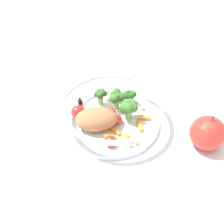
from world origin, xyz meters
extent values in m
plane|color=white|center=(0.00, 0.00, 0.00)|extent=(2.40, 2.40, 0.00)
cylinder|color=white|center=(-0.01, 0.00, 0.01)|extent=(0.23, 0.23, 0.01)
torus|color=white|center=(-0.01, 0.00, 0.06)|extent=(0.24, 0.24, 0.01)
ellipsoid|color=#9E663D|center=(-0.01, 0.04, 0.04)|extent=(0.11, 0.12, 0.05)
cylinder|color=#8EB766|center=(0.05, -0.01, 0.02)|extent=(0.01, 0.01, 0.03)
sphere|color=#2D6023|center=(0.06, -0.01, 0.05)|extent=(0.02, 0.02, 0.02)
sphere|color=#2D6023|center=(0.06, -0.01, 0.05)|extent=(0.01, 0.01, 0.01)
sphere|color=#2D6023|center=(0.05, -0.01, 0.05)|extent=(0.02, 0.02, 0.02)
sphere|color=#2D6023|center=(0.04, -0.01, 0.05)|extent=(0.02, 0.02, 0.02)
sphere|color=#2D6023|center=(0.04, -0.01, 0.05)|extent=(0.02, 0.02, 0.02)
sphere|color=#2D6023|center=(0.05, -0.02, 0.05)|extent=(0.02, 0.02, 0.02)
sphere|color=#2D6023|center=(0.05, -0.02, 0.05)|extent=(0.01, 0.01, 0.01)
sphere|color=#2D6023|center=(0.06, -0.02, 0.05)|extent=(0.01, 0.01, 0.01)
cylinder|color=#8EB766|center=(0.00, -0.07, 0.02)|extent=(0.01, 0.01, 0.02)
sphere|color=#23561E|center=(0.01, -0.07, 0.04)|extent=(0.02, 0.02, 0.02)
sphere|color=#23561E|center=(0.01, -0.07, 0.04)|extent=(0.02, 0.02, 0.02)
sphere|color=#23561E|center=(0.00, -0.07, 0.04)|extent=(0.01, 0.01, 0.01)
sphere|color=#23561E|center=(0.00, -0.07, 0.04)|extent=(0.02, 0.02, 0.02)
sphere|color=#23561E|center=(0.00, -0.08, 0.04)|extent=(0.02, 0.02, 0.02)
sphere|color=#23561E|center=(0.01, -0.08, 0.04)|extent=(0.02, 0.02, 0.02)
cylinder|color=#7FAD5B|center=(-0.04, -0.03, 0.03)|extent=(0.02, 0.02, 0.03)
sphere|color=#386B28|center=(-0.03, -0.03, 0.05)|extent=(0.03, 0.03, 0.03)
sphere|color=#386B28|center=(-0.03, -0.03, 0.05)|extent=(0.02, 0.02, 0.02)
sphere|color=#386B28|center=(-0.03, -0.02, 0.05)|extent=(0.03, 0.03, 0.03)
sphere|color=#386B28|center=(-0.04, -0.02, 0.06)|extent=(0.03, 0.03, 0.03)
sphere|color=#386B28|center=(-0.05, -0.03, 0.05)|extent=(0.02, 0.02, 0.02)
sphere|color=#386B28|center=(-0.04, -0.04, 0.05)|extent=(0.02, 0.02, 0.02)
sphere|color=#386B28|center=(-0.04, -0.04, 0.05)|extent=(0.03, 0.03, 0.03)
sphere|color=#386B28|center=(-0.03, -0.04, 0.05)|extent=(0.03, 0.03, 0.03)
cylinder|color=#7FAD5B|center=(0.01, -0.04, 0.03)|extent=(0.01, 0.01, 0.03)
sphere|color=#386B28|center=(0.02, -0.03, 0.05)|extent=(0.02, 0.02, 0.02)
sphere|color=#386B28|center=(0.02, -0.03, 0.06)|extent=(0.02, 0.02, 0.02)
sphere|color=#386B28|center=(0.01, -0.03, 0.05)|extent=(0.02, 0.02, 0.02)
sphere|color=#386B28|center=(0.01, -0.03, 0.05)|extent=(0.02, 0.02, 0.02)
sphere|color=#386B28|center=(0.01, -0.04, 0.05)|extent=(0.02, 0.02, 0.02)
sphere|color=#386B28|center=(0.01, -0.04, 0.05)|extent=(0.02, 0.02, 0.02)
sphere|color=#386B28|center=(0.02, -0.04, 0.06)|extent=(0.02, 0.02, 0.02)
sphere|color=silver|center=(0.04, -0.06, 0.02)|extent=(0.03, 0.03, 0.03)
sphere|color=silver|center=(0.04, -0.05, 0.03)|extent=(0.03, 0.03, 0.03)
sphere|color=silver|center=(0.04, -0.06, 0.03)|extent=(0.02, 0.02, 0.02)
sphere|color=silver|center=(0.04, -0.07, 0.03)|extent=(0.03, 0.03, 0.03)
cube|color=yellow|center=(0.07, 0.04, 0.01)|extent=(0.02, 0.02, 0.00)
cylinder|color=red|center=(0.07, 0.04, 0.02)|extent=(0.02, 0.02, 0.02)
sphere|color=black|center=(0.07, 0.04, 0.04)|extent=(0.01, 0.01, 0.01)
sphere|color=black|center=(0.07, 0.04, 0.04)|extent=(0.01, 0.01, 0.01)
sphere|color=black|center=(0.06, 0.04, 0.04)|extent=(0.01, 0.01, 0.01)
cylinder|color=orange|center=(-0.06, -0.06, 0.02)|extent=(0.03, 0.03, 0.01)
cylinder|color=orange|center=(-0.08, 0.02, 0.02)|extent=(0.01, 0.03, 0.01)
cylinder|color=orange|center=(-0.08, -0.03, 0.02)|extent=(0.03, 0.02, 0.01)
cylinder|color=orange|center=(-0.06, 0.04, 0.02)|extent=(0.03, 0.03, 0.01)
cylinder|color=orange|center=(-0.05, 0.02, 0.02)|extent=(0.03, 0.01, 0.01)
sphere|color=red|center=(-0.03, 0.00, 0.02)|extent=(0.03, 0.03, 0.03)
sphere|color=red|center=(-0.07, 0.05, 0.02)|extent=(0.03, 0.03, 0.03)
sphere|color=red|center=(-0.01, 0.00, 0.03)|extent=(0.03, 0.03, 0.03)
sphere|color=red|center=(0.05, 0.06, 0.03)|extent=(0.03, 0.03, 0.03)
sphere|color=tan|center=(-0.08, 0.01, 0.02)|extent=(0.01, 0.01, 0.01)
sphere|color=tan|center=(0.05, 0.02, 0.02)|extent=(0.01, 0.01, 0.01)
sphere|color=#D1B775|center=(-0.10, 0.02, 0.02)|extent=(0.01, 0.01, 0.01)
sphere|color=tan|center=(-0.11, 0.01, 0.02)|extent=(0.01, 0.01, 0.01)
sphere|color=#D1B775|center=(-0.10, 0.01, 0.02)|extent=(0.01, 0.01, 0.01)
sphere|color=tan|center=(-0.04, -0.08, 0.02)|extent=(0.01, 0.01, 0.01)
sphere|color=#D1B775|center=(0.05, -0.04, 0.02)|extent=(0.01, 0.01, 0.01)
sphere|color=red|center=(-0.20, -0.12, 0.04)|extent=(0.08, 0.08, 0.08)
cylinder|color=brown|center=(-0.20, -0.12, 0.08)|extent=(0.00, 0.00, 0.01)
cube|color=white|center=(0.23, 0.03, 0.00)|extent=(0.13, 0.12, 0.01)
camera|label=1|loc=(-0.37, 0.29, 0.46)|focal=41.82mm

